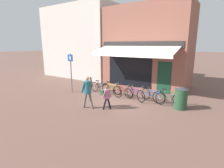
% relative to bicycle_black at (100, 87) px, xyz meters
% --- Properties ---
extents(ground_plane, '(160.00, 160.00, 0.00)m').
position_rel_bicycle_black_xyz_m(ground_plane, '(1.83, -0.54, -0.36)').
color(ground_plane, brown).
extents(shop_front, '(6.36, 4.72, 5.97)m').
position_rel_bicycle_black_xyz_m(shop_front, '(1.65, 3.78, 2.62)').
color(shop_front, '#8E5647').
rests_on(shop_front, ground_plane).
extents(neighbour_building, '(7.67, 4.00, 6.75)m').
position_rel_bicycle_black_xyz_m(neighbour_building, '(-5.57, 4.30, 3.01)').
color(neighbour_building, beige).
rests_on(neighbour_building, ground_plane).
extents(bike_rack_rail, '(4.98, 0.04, 0.57)m').
position_rel_bicycle_black_xyz_m(bike_rack_rail, '(2.27, 0.16, 0.13)').
color(bike_rack_rail, '#47494F').
rests_on(bike_rack_rail, ground_plane).
extents(bicycle_black, '(1.68, 0.52, 0.81)m').
position_rel_bicycle_black_xyz_m(bicycle_black, '(0.00, 0.00, 0.00)').
color(bicycle_black, black).
rests_on(bicycle_black, ground_plane).
extents(bicycle_orange, '(1.79, 0.65, 0.89)m').
position_rel_bicycle_black_xyz_m(bicycle_orange, '(1.05, -0.19, 0.04)').
color(bicycle_orange, black).
rests_on(bicycle_orange, ground_plane).
extents(bicycle_red, '(1.63, 0.68, 0.82)m').
position_rel_bicycle_black_xyz_m(bicycle_red, '(1.74, 0.01, -0.01)').
color(bicycle_red, black).
rests_on(bicycle_red, ground_plane).
extents(bicycle_purple, '(1.62, 0.88, 0.86)m').
position_rel_bicycle_black_xyz_m(bicycle_purple, '(2.68, -0.13, 0.03)').
color(bicycle_purple, black).
rests_on(bicycle_purple, ground_plane).
extents(bicycle_blue, '(1.67, 0.74, 0.81)m').
position_rel_bicycle_black_xyz_m(bicycle_blue, '(3.66, 0.12, 0.00)').
color(bicycle_blue, black).
rests_on(bicycle_blue, ground_plane).
extents(bicycle_green, '(1.76, 0.66, 0.87)m').
position_rel_bicycle_black_xyz_m(bicycle_green, '(4.56, 0.18, 0.02)').
color(bicycle_green, black).
rests_on(bicycle_green, ground_plane).
extents(pedestrian_adult, '(0.62, 0.57, 1.66)m').
position_rel_bicycle_black_xyz_m(pedestrian_adult, '(1.30, -2.68, 0.65)').
color(pedestrian_adult, slate).
rests_on(pedestrian_adult, ground_plane).
extents(pedestrian_child, '(0.51, 0.52, 1.22)m').
position_rel_bicycle_black_xyz_m(pedestrian_child, '(2.17, -2.29, 0.39)').
color(pedestrian_child, black).
rests_on(pedestrian_child, ground_plane).
extents(litter_bin, '(0.63, 0.63, 1.14)m').
position_rel_bicycle_black_xyz_m(litter_bin, '(5.23, -0.14, 0.21)').
color(litter_bin, '#23472D').
rests_on(litter_bin, ground_plane).
extents(parking_sign, '(0.44, 0.07, 2.61)m').
position_rel_bicycle_black_xyz_m(parking_sign, '(-1.68, -0.99, 1.23)').
color(parking_sign, slate).
rests_on(parking_sign, ground_plane).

